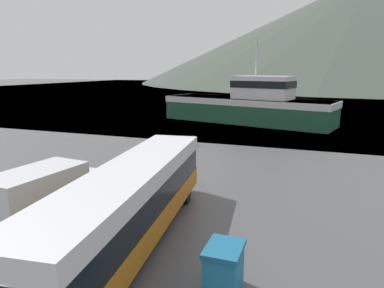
{
  "coord_description": "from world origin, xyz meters",
  "views": [
    {
      "loc": [
        6.78,
        -5.61,
        6.73
      ],
      "look_at": [
        -0.48,
        14.84,
        2.0
      ],
      "focal_mm": 32.0,
      "sensor_mm": 36.0,
      "label": 1
    }
  ],
  "objects_px": {
    "fishing_boat": "(249,105)",
    "small_boat": "(277,116)",
    "tour_bus": "(132,201)",
    "delivery_van": "(48,192)",
    "storage_bin": "(224,268)"
  },
  "relations": [
    {
      "from": "tour_bus",
      "to": "delivery_van",
      "type": "bearing_deg",
      "value": 164.6
    },
    {
      "from": "fishing_boat",
      "to": "storage_bin",
      "type": "height_order",
      "value": "fishing_boat"
    },
    {
      "from": "tour_bus",
      "to": "delivery_van",
      "type": "distance_m",
      "value": 4.78
    },
    {
      "from": "tour_bus",
      "to": "delivery_van",
      "type": "height_order",
      "value": "tour_bus"
    },
    {
      "from": "storage_bin",
      "to": "small_boat",
      "type": "distance_m",
      "value": 38.46
    },
    {
      "from": "fishing_boat",
      "to": "small_boat",
      "type": "height_order",
      "value": "fishing_boat"
    },
    {
      "from": "delivery_van",
      "to": "small_boat",
      "type": "distance_m",
      "value": 36.57
    },
    {
      "from": "delivery_van",
      "to": "fishing_boat",
      "type": "distance_m",
      "value": 32.48
    },
    {
      "from": "tour_bus",
      "to": "delivery_van",
      "type": "relative_size",
      "value": 2.11
    },
    {
      "from": "delivery_van",
      "to": "storage_bin",
      "type": "bearing_deg",
      "value": -8.83
    },
    {
      "from": "tour_bus",
      "to": "small_boat",
      "type": "xyz_separation_m",
      "value": [
        1.83,
        36.68,
        -1.28
      ]
    },
    {
      "from": "fishing_boat",
      "to": "small_boat",
      "type": "relative_size",
      "value": 3.4
    },
    {
      "from": "delivery_van",
      "to": "tour_bus",
      "type": "bearing_deg",
      "value": -2.11
    },
    {
      "from": "tour_bus",
      "to": "small_boat",
      "type": "distance_m",
      "value": 36.75
    },
    {
      "from": "delivery_van",
      "to": "fishing_boat",
      "type": "height_order",
      "value": "fishing_boat"
    }
  ]
}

